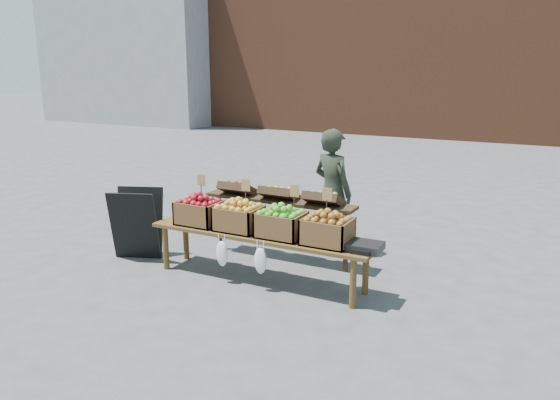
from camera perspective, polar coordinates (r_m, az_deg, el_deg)
The scene contains 11 objects.
ground at distance 6.60m, azimuth 0.80°, elevation -7.63°, with size 80.00×80.00×0.00m, color #4B4B4E.
grey_building at distance 24.97m, azimuth -15.34°, elevation 15.95°, with size 8.00×3.00×7.00m, color gray.
vendor at distance 7.09m, azimuth 5.51°, elevation 0.83°, with size 0.60×0.39×1.65m, color #232A1F.
chalkboard_sign at distance 7.21m, azimuth -14.73°, elevation -2.39°, with size 0.60×0.33×0.91m, color black, non-canonical shape.
back_table at distance 6.87m, azimuth -0.10°, elevation -2.16°, with size 2.10×0.44×1.04m, color #322214, non-canonical shape.
display_bench at distance 6.29m, azimuth -2.11°, elevation -5.99°, with size 2.70×0.56×0.57m, color #523919, non-canonical shape.
crate_golden_apples at distance 6.59m, azimuth -8.41°, elevation -1.32°, with size 0.50×0.40×0.28m, color maroon, non-canonical shape.
crate_russet_pears at distance 6.29m, azimuth -4.33°, elevation -1.94°, with size 0.50×0.40×0.28m, color gold, non-canonical shape.
crate_red_apples at distance 6.03m, azimuth 0.13°, elevation -2.60°, with size 0.50×0.40×0.28m, color #3D9E1B, non-canonical shape.
crate_green_apples at distance 5.81m, azimuth 4.97°, elevation -3.30°, with size 0.50×0.40×0.28m, color #945B2D, non-canonical shape.
weighing_scale at distance 5.70m, azimuth 8.91°, elevation -4.82°, with size 0.34×0.30×0.08m, color black.
Camera 1 is at (2.74, -5.49, 2.43)m, focal length 35.00 mm.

